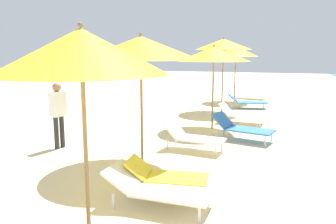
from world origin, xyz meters
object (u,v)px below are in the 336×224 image
at_px(umbrella_second, 81,52).
at_px(lounger_fourth_shoreside, 240,114).
at_px(lounger_fourth_inland, 242,127).
at_px(umbrella_third, 141,48).
at_px(lounger_third_shoreside, 193,136).
at_px(lounger_second_shoreside, 158,187).
at_px(umbrella_farthest, 236,51).
at_px(umbrella_fourth, 214,54).
at_px(lounger_third_inland, 166,175).
at_px(lounger_farthest_shoreside, 249,93).
at_px(lounger_fifth_shoreside, 246,101).
at_px(person_walking_mid, 58,109).
at_px(umbrella_fifth, 223,44).

distance_m(umbrella_second, lounger_fourth_shoreside, 7.81).
bearing_deg(lounger_fourth_inland, umbrella_third, -108.95).
bearing_deg(lounger_fourth_inland, lounger_third_shoreside, -111.94).
bearing_deg(umbrella_second, lounger_second_shoreside, 67.34).
xyz_separation_m(umbrella_second, lounger_third_shoreside, (0.21, 4.05, -1.89)).
bearing_deg(umbrella_farthest, umbrella_fourth, -88.36).
height_order(umbrella_third, lounger_third_inland, umbrella_third).
height_order(lounger_second_shoreside, lounger_third_shoreside, lounger_third_shoreside).
bearing_deg(lounger_second_shoreside, lounger_third_inland, 95.23).
bearing_deg(lounger_farthest_shoreside, lounger_third_inland, -81.06).
xyz_separation_m(lounger_second_shoreside, umbrella_third, (-0.96, 1.68, 2.00)).
height_order(lounger_third_shoreside, lounger_third_inland, lounger_third_shoreside).
bearing_deg(lounger_third_shoreside, lounger_fourth_shoreside, 85.96).
distance_m(lounger_fifth_shoreside, umbrella_farthest, 2.79).
height_order(umbrella_third, umbrella_fourth, umbrella_third).
bearing_deg(umbrella_farthest, lounger_second_shoreside, -87.68).
relative_size(umbrella_fourth, person_walking_mid, 1.58).
bearing_deg(lounger_third_inland, lounger_fifth_shoreside, 79.98).
xyz_separation_m(lounger_third_shoreside, lounger_farthest_shoreside, (0.33, 9.56, -0.03)).
relative_size(umbrella_fifth, lounger_fifth_shoreside, 1.69).
xyz_separation_m(lounger_second_shoreside, lounger_third_shoreside, (-0.25, 2.95, 0.04)).
relative_size(umbrella_second, umbrella_fourth, 1.04).
distance_m(umbrella_second, lounger_farthest_shoreside, 13.75).
xyz_separation_m(umbrella_third, umbrella_farthest, (0.50, 9.60, -0.02)).
distance_m(lounger_second_shoreside, lounger_third_inland, 0.46).
distance_m(umbrella_third, lounger_fifth_shoreside, 8.12).
distance_m(umbrella_third, lounger_fourth_shoreside, 5.31).
bearing_deg(umbrella_third, umbrella_fourth, 79.65).
relative_size(lounger_second_shoreside, umbrella_farthest, 0.60).
relative_size(umbrella_second, person_walking_mid, 1.64).
xyz_separation_m(umbrella_fourth, lounger_farthest_shoreside, (0.38, 7.14, -1.87)).
height_order(lounger_third_inland, lounger_fourth_shoreside, lounger_fourth_shoreside).
distance_m(lounger_third_shoreside, lounger_third_inland, 2.50).
bearing_deg(umbrella_fourth, lounger_third_inland, -87.05).
bearing_deg(umbrella_second, lounger_third_inland, 74.76).
bearing_deg(umbrella_second, person_walking_mid, 130.80).
xyz_separation_m(umbrella_second, lounger_farthest_shoreside, (0.55, 13.61, -1.92)).
relative_size(lounger_fourth_inland, lounger_farthest_shoreside, 1.00).
xyz_separation_m(lounger_fifth_shoreside, umbrella_farthest, (-0.74, 1.83, 1.98)).
relative_size(umbrella_second, umbrella_third, 0.98).
bearing_deg(umbrella_farthest, lounger_farthest_shoreside, 66.00).
relative_size(lounger_fourth_inland, lounger_fifth_shoreside, 0.99).
distance_m(umbrella_fourth, lounger_farthest_shoreside, 7.39).
xyz_separation_m(umbrella_second, umbrella_third, (-0.50, 2.79, 0.08)).
relative_size(lounger_fourth_shoreside, person_walking_mid, 0.94).
distance_m(lounger_second_shoreside, lounger_third_shoreside, 2.96).
distance_m(umbrella_third, lounger_third_inland, 2.51).
bearing_deg(lounger_fifth_shoreside, umbrella_third, -108.77).
xyz_separation_m(lounger_second_shoreside, lounger_fifth_shoreside, (0.28, 9.46, 0.00)).
relative_size(lounger_third_inland, lounger_fifth_shoreside, 0.81).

